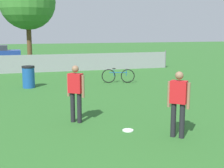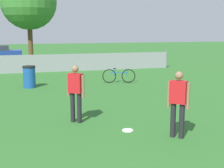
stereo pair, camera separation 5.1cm
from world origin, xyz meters
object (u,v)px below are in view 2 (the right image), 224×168
tree_near_pole (29,2)px  trash_bin (29,77)px  player_defender_red (76,90)px  bicycle_sideline (119,76)px  player_thrower_red (178,100)px  frisbee_disc (128,130)px

tree_near_pole → trash_bin: 8.45m
tree_near_pole → player_defender_red: size_ratio=3.87×
bicycle_sideline → trash_bin: size_ratio=1.59×
trash_bin → bicycle_sideline: bearing=1.1°
player_thrower_red → bicycle_sideline: size_ratio=1.03×
frisbee_disc → trash_bin: size_ratio=0.29×
player_thrower_red → trash_bin: (-3.22, 7.93, -0.43)m
player_defender_red → frisbee_disc: player_defender_red is taller
player_thrower_red → frisbee_disc: (-0.99, 0.82, -0.92)m
player_defender_red → frisbee_disc: size_ratio=5.60×
tree_near_pole → frisbee_disc: tree_near_pole is taller
player_thrower_red → player_defender_red: size_ratio=1.00×
frisbee_disc → bicycle_sideline: (2.06, 7.19, 0.34)m
player_defender_red → frisbee_disc: bearing=-5.3°
player_defender_red → trash_bin: bearing=139.9°
frisbee_disc → bicycle_sideline: 7.49m
trash_bin → frisbee_disc: bearing=-72.5°
tree_near_pole → player_defender_red: bearing=-86.9°
player_defender_red → trash_bin: (-1.09, 5.97, -0.43)m
frisbee_disc → trash_bin: (-2.24, 7.11, 0.49)m
bicycle_sideline → tree_near_pole: bearing=134.0°
player_thrower_red → trash_bin: 8.57m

